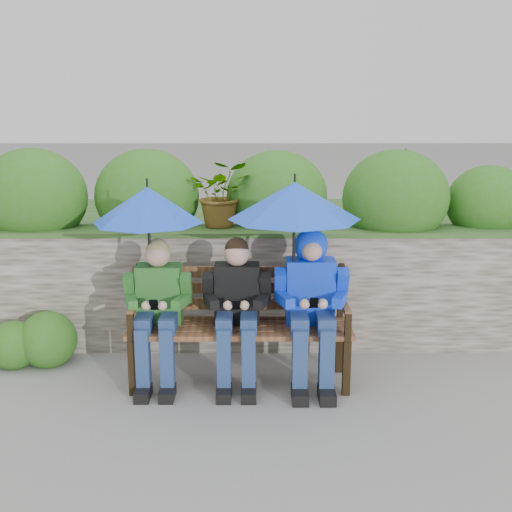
{
  "coord_description": "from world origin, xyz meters",
  "views": [
    {
      "loc": [
        -0.01,
        -4.52,
        2.05
      ],
      "look_at": [
        0.0,
        0.1,
        0.95
      ],
      "focal_mm": 45.0,
      "sensor_mm": 36.0,
      "label": 1
    }
  ],
  "objects_px": {
    "umbrella_left": "(148,205)",
    "boy_left": "(158,305)",
    "boy_middle": "(237,305)",
    "boy_right": "(311,296)",
    "umbrella_right": "(294,201)",
    "park_bench": "(240,317)"
  },
  "relations": [
    {
      "from": "boy_left",
      "to": "umbrella_left",
      "type": "bearing_deg",
      "value": 134.19
    },
    {
      "from": "boy_right",
      "to": "umbrella_left",
      "type": "xyz_separation_m",
      "value": [
        -1.18,
        0.05,
        0.66
      ]
    },
    {
      "from": "umbrella_right",
      "to": "boy_middle",
      "type": "bearing_deg",
      "value": -174.82
    },
    {
      "from": "boy_left",
      "to": "boy_right",
      "type": "distance_m",
      "value": 1.13
    },
    {
      "from": "umbrella_left",
      "to": "boy_left",
      "type": "bearing_deg",
      "value": -45.81
    },
    {
      "from": "boy_right",
      "to": "umbrella_right",
      "type": "relative_size",
      "value": 1.21
    },
    {
      "from": "boy_right",
      "to": "umbrella_right",
      "type": "xyz_separation_m",
      "value": [
        -0.13,
        0.03,
        0.69
      ]
    },
    {
      "from": "park_bench",
      "to": "boy_left",
      "type": "relative_size",
      "value": 1.51
    },
    {
      "from": "umbrella_right",
      "to": "boy_left",
      "type": "bearing_deg",
      "value": -177.89
    },
    {
      "from": "boy_middle",
      "to": "boy_right",
      "type": "xyz_separation_m",
      "value": [
        0.55,
        0.01,
        0.07
      ]
    },
    {
      "from": "boy_middle",
      "to": "umbrella_right",
      "type": "bearing_deg",
      "value": 5.18
    },
    {
      "from": "boy_middle",
      "to": "umbrella_right",
      "type": "relative_size",
      "value": 1.15
    },
    {
      "from": "boy_middle",
      "to": "umbrella_right",
      "type": "height_order",
      "value": "umbrella_right"
    },
    {
      "from": "boy_middle",
      "to": "boy_right",
      "type": "relative_size",
      "value": 0.95
    },
    {
      "from": "umbrella_left",
      "to": "umbrella_right",
      "type": "relative_size",
      "value": 0.91
    },
    {
      "from": "boy_left",
      "to": "umbrella_left",
      "type": "relative_size",
      "value": 1.26
    },
    {
      "from": "boy_left",
      "to": "umbrella_left",
      "type": "xyz_separation_m",
      "value": [
        -0.05,
        0.06,
        0.74
      ]
    },
    {
      "from": "boy_right",
      "to": "umbrella_right",
      "type": "height_order",
      "value": "umbrella_right"
    },
    {
      "from": "park_bench",
      "to": "boy_middle",
      "type": "distance_m",
      "value": 0.14
    },
    {
      "from": "park_bench",
      "to": "umbrella_left",
      "type": "relative_size",
      "value": 1.89
    },
    {
      "from": "umbrella_right",
      "to": "umbrella_left",
      "type": "bearing_deg",
      "value": 178.98
    },
    {
      "from": "boy_right",
      "to": "umbrella_right",
      "type": "distance_m",
      "value": 0.71
    }
  ]
}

